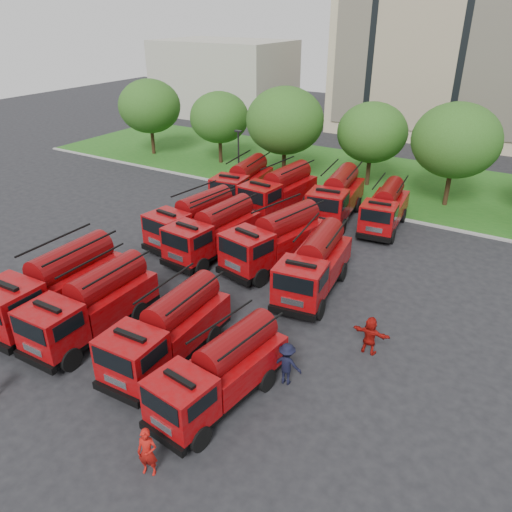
% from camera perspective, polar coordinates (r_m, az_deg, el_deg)
% --- Properties ---
extents(ground, '(140.00, 140.00, 0.00)m').
position_cam_1_polar(ground, '(25.51, -4.36, -7.32)').
color(ground, black).
rests_on(ground, ground).
extents(lawn, '(70.00, 16.00, 0.12)m').
position_cam_1_polar(lawn, '(46.97, 14.54, 8.30)').
color(lawn, '#185015').
rests_on(lawn, ground).
extents(curb, '(70.00, 0.30, 0.14)m').
position_cam_1_polar(curb, '(39.70, 10.84, 5.32)').
color(curb, gray).
rests_on(curb, ground).
extents(apartment_building, '(30.00, 14.18, 25.00)m').
position_cam_1_polar(apartment_building, '(65.78, 24.24, 23.13)').
color(apartment_building, '#C2B390').
rests_on(apartment_building, ground).
extents(side_building, '(18.00, 12.00, 10.00)m').
position_cam_1_polar(side_building, '(74.96, -3.65, 19.61)').
color(side_building, '#A29F90').
rests_on(side_building, ground).
extents(tree_0, '(6.30, 6.30, 7.70)m').
position_cam_1_polar(tree_0, '(54.27, -12.07, 16.40)').
color(tree_0, '#382314').
rests_on(tree_0, ground).
extents(tree_1, '(5.71, 5.71, 6.98)m').
position_cam_1_polar(tree_1, '(50.11, -4.21, 15.52)').
color(tree_1, '#382314').
rests_on(tree_1, ground).
extents(tree_2, '(6.72, 6.72, 8.22)m').
position_cam_1_polar(tree_2, '(44.54, 3.33, 15.18)').
color(tree_2, '#382314').
rests_on(tree_2, ground).
extents(tree_3, '(5.88, 5.88, 7.19)m').
position_cam_1_polar(tree_3, '(44.22, 13.14, 13.58)').
color(tree_3, '#382314').
rests_on(tree_3, ground).
extents(tree_4, '(6.55, 6.55, 8.01)m').
position_cam_1_polar(tree_4, '(41.02, 21.90, 12.15)').
color(tree_4, '#382314').
rests_on(tree_4, ground).
extents(lamp_post_0, '(0.60, 0.25, 5.11)m').
position_cam_1_polar(lamp_post_0, '(42.53, -2.00, 11.24)').
color(lamp_post_0, black).
rests_on(lamp_post_0, ground).
extents(fire_truck_0, '(2.96, 7.69, 3.47)m').
position_cam_1_polar(fire_truck_0, '(26.93, -21.96, -3.07)').
color(fire_truck_0, black).
rests_on(fire_truck_0, ground).
extents(fire_truck_1, '(2.70, 7.04, 3.18)m').
position_cam_1_polar(fire_truck_1, '(24.92, -18.20, -5.28)').
color(fire_truck_1, black).
rests_on(fire_truck_1, ground).
extents(fire_truck_2, '(2.71, 6.90, 3.10)m').
position_cam_1_polar(fire_truck_2, '(22.37, -9.98, -8.30)').
color(fire_truck_2, black).
rests_on(fire_truck_2, ground).
extents(fire_truck_3, '(2.93, 6.60, 2.91)m').
position_cam_1_polar(fire_truck_3, '(20.03, -4.06, -13.03)').
color(fire_truck_3, black).
rests_on(fire_truck_3, ground).
extents(fire_truck_4, '(3.22, 7.19, 3.17)m').
position_cam_1_polar(fire_truck_4, '(33.34, -7.13, 4.21)').
color(fire_truck_4, black).
rests_on(fire_truck_4, ground).
extents(fire_truck_5, '(3.03, 7.22, 3.21)m').
position_cam_1_polar(fire_truck_5, '(31.35, -4.83, 2.87)').
color(fire_truck_5, black).
rests_on(fire_truck_5, ground).
extents(fire_truck_6, '(3.97, 7.70, 3.35)m').
position_cam_1_polar(fire_truck_6, '(30.00, 2.24, 1.95)').
color(fire_truck_6, black).
rests_on(fire_truck_6, ground).
extents(fire_truck_7, '(3.35, 7.33, 3.22)m').
position_cam_1_polar(fire_truck_7, '(27.32, 6.70, -1.00)').
color(fire_truck_7, black).
rests_on(fire_truck_7, ground).
extents(fire_truck_8, '(3.38, 7.40, 3.25)m').
position_cam_1_polar(fire_truck_8, '(40.14, -1.50, 8.42)').
color(fire_truck_8, black).
rests_on(fire_truck_8, ground).
extents(fire_truck_9, '(3.20, 7.59, 3.37)m').
position_cam_1_polar(fire_truck_9, '(38.01, 2.65, 7.43)').
color(fire_truck_9, black).
rests_on(fire_truck_9, ground).
extents(fire_truck_10, '(3.60, 7.76, 3.40)m').
position_cam_1_polar(fire_truck_10, '(37.30, 9.17, 6.75)').
color(fire_truck_10, black).
rests_on(fire_truck_10, ground).
extents(fire_truck_11, '(3.02, 6.81, 3.00)m').
position_cam_1_polar(fire_truck_11, '(36.36, 14.54, 5.35)').
color(fire_truck_11, black).
rests_on(fire_truck_11, ground).
extents(firefighter_0, '(0.83, 0.72, 1.90)m').
position_cam_1_polar(firefighter_0, '(18.90, -12.00, -23.01)').
color(firefighter_0, '#9B100B').
rests_on(firefighter_0, ground).
extents(firefighter_2, '(0.86, 1.11, 1.67)m').
position_cam_1_polar(firefighter_2, '(22.26, -1.90, -13.10)').
color(firefighter_2, '#9B100B').
rests_on(firefighter_2, ground).
extents(firefighter_3, '(1.34, 0.82, 1.95)m').
position_cam_1_polar(firefighter_3, '(21.78, 3.47, -14.20)').
color(firefighter_3, black).
rests_on(firefighter_3, ground).
extents(firefighter_4, '(0.86, 0.79, 1.47)m').
position_cam_1_polar(firefighter_4, '(30.88, -16.69, -1.98)').
color(firefighter_4, black).
rests_on(firefighter_4, ground).
extents(firefighter_5, '(1.74, 0.77, 1.87)m').
position_cam_1_polar(firefighter_5, '(23.89, 12.68, -10.66)').
color(firefighter_5, '#9B100B').
rests_on(firefighter_5, ground).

